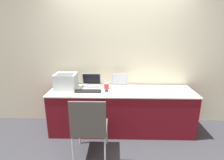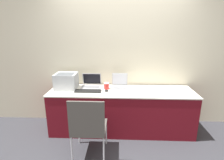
{
  "view_description": "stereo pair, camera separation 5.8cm",
  "coord_description": "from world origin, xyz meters",
  "views": [
    {
      "loc": [
        -0.1,
        -2.56,
        1.79
      ],
      "look_at": [
        -0.17,
        0.36,
        0.95
      ],
      "focal_mm": 28.0,
      "sensor_mm": 36.0,
      "label": 1
    },
    {
      "loc": [
        -0.04,
        -2.55,
        1.79
      ],
      "look_at": [
        -0.17,
        0.36,
        0.95
      ],
      "focal_mm": 28.0,
      "sensor_mm": 36.0,
      "label": 2
    }
  ],
  "objects": [
    {
      "name": "mouse",
      "position": [
        -0.26,
        0.27,
        0.78
      ],
      "size": [
        0.07,
        0.05,
        0.03
      ],
      "color": "black",
      "rests_on": "table"
    },
    {
      "name": "coffee_cup",
      "position": [
        -0.27,
        0.4,
        0.82
      ],
      "size": [
        0.09,
        0.09,
        0.11
      ],
      "color": "red",
      "rests_on": "table"
    },
    {
      "name": "wall_back",
      "position": [
        0.0,
        0.71,
        1.3
      ],
      "size": [
        8.0,
        0.05,
        2.6
      ],
      "color": "beige",
      "rests_on": "ground_plane"
    },
    {
      "name": "laptop_left",
      "position": [
        -0.56,
        0.51,
        0.82
      ],
      "size": [
        0.35,
        0.29,
        0.24
      ],
      "color": "#B7B7BC",
      "rests_on": "table"
    },
    {
      "name": "external_keyboard",
      "position": [
        -0.57,
        0.24,
        0.78
      ],
      "size": [
        0.45,
        0.14,
        0.02
      ],
      "color": "black",
      "rests_on": "table"
    },
    {
      "name": "ground_plane",
      "position": [
        0.0,
        0.0,
        0.0
      ],
      "size": [
        14.0,
        14.0,
        0.0
      ],
      "primitive_type": "plane",
      "color": "#333338"
    },
    {
      "name": "printer",
      "position": [
        -0.99,
        0.4,
        0.92
      ],
      "size": [
        0.38,
        0.34,
        0.28
      ],
      "color": "#B2B7BC",
      "rests_on": "table"
    },
    {
      "name": "chair",
      "position": [
        -0.46,
        -0.42,
        0.52
      ],
      "size": [
        0.48,
        0.47,
        0.93
      ],
      "color": "#4C4742",
      "rests_on": "ground_plane"
    },
    {
      "name": "laptop_right",
      "position": [
        -0.03,
        0.46,
        0.82
      ],
      "size": [
        0.28,
        0.3,
        0.26
      ],
      "color": "#B7B7BC",
      "rests_on": "table"
    },
    {
      "name": "table",
      "position": [
        0.0,
        0.32,
        0.38
      ],
      "size": [
        2.51,
        0.67,
        0.77
      ],
      "color": "maroon",
      "rests_on": "ground_plane"
    }
  ]
}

